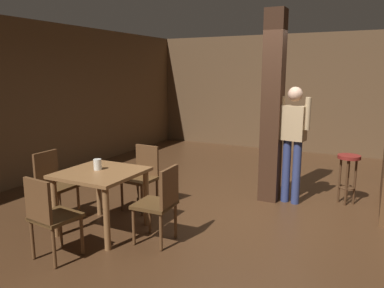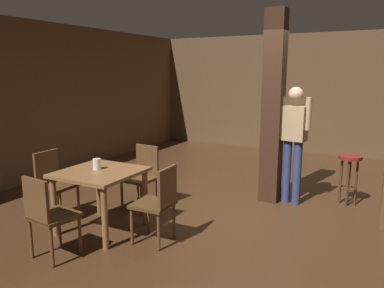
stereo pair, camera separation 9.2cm
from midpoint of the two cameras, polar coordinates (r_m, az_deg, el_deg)
ground_plane at (r=5.28m, az=8.66°, el=-10.59°), size 10.80×10.80×0.00m
wall_back at (r=9.32m, az=17.73°, el=7.25°), size 8.00×0.10×2.80m
wall_left at (r=7.24m, az=-22.78°, el=5.95°), size 0.10×9.00×2.80m
pillar at (r=5.62m, az=11.70°, el=5.35°), size 0.28×0.28×2.80m
dining_table at (r=4.68m, az=-14.21°, el=-5.60°), size 0.91×0.91×0.76m
chair_north at (r=5.36m, az=-8.03°, el=-4.53°), size 0.44×0.44×0.89m
chair_east at (r=4.27m, az=-5.46°, el=-8.60°), size 0.44×0.44×0.89m
chair_south at (r=4.16m, az=-21.53°, el=-9.89°), size 0.46×0.46×0.89m
chair_west at (r=5.29m, az=-20.87°, el=-5.38°), size 0.43×0.43×0.89m
napkin_cup at (r=4.70m, az=-14.75°, el=-3.03°), size 0.10×0.10×0.13m
standing_person at (r=5.61m, az=14.70°, el=1.10°), size 0.47×0.25×1.72m
bar_stool_near at (r=5.93m, az=22.30°, el=-3.40°), size 0.32×0.32×0.73m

